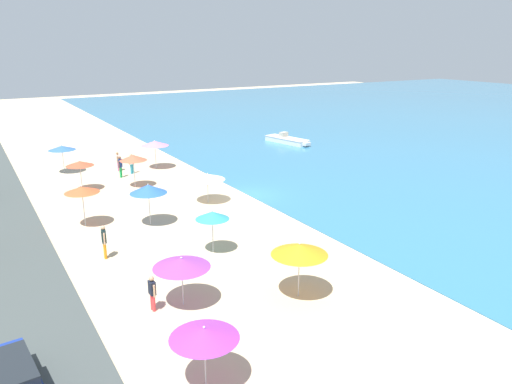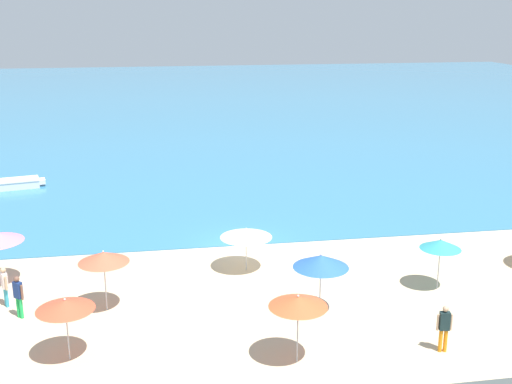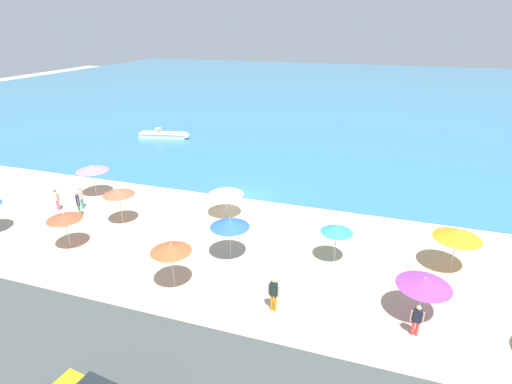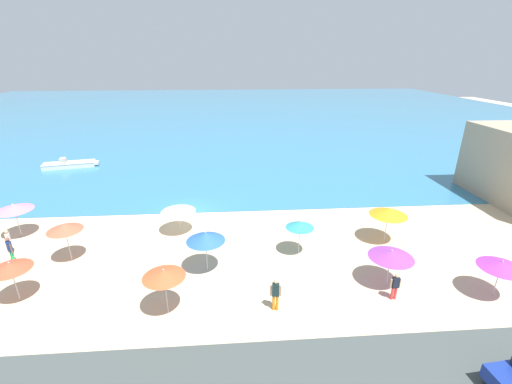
{
  "view_description": "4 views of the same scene",
  "coord_description": "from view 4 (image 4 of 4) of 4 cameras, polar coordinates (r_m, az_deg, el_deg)",
  "views": [
    {
      "loc": [
        30.2,
        -17.3,
        10.81
      ],
      "look_at": [
        4.23,
        -1.95,
        1.7
      ],
      "focal_mm": 35.0,
      "sensor_mm": 36.0,
      "label": 1
    },
    {
      "loc": [
        -4.46,
        -31.32,
        12.01
      ],
      "look_at": [
        1.22,
        2.62,
        2.15
      ],
      "focal_mm": 45.0,
      "sensor_mm": 36.0,
      "label": 2
    },
    {
      "loc": [
        9.61,
        -26.68,
        12.7
      ],
      "look_at": [
        1.58,
        -2.04,
        1.59
      ],
      "focal_mm": 28.0,
      "sensor_mm": 36.0,
      "label": 3
    },
    {
      "loc": [
        3.66,
        -25.7,
        11.96
      ],
      "look_at": [
        5.54,
        -0.36,
        1.85
      ],
      "focal_mm": 24.0,
      "sensor_mm": 36.0,
      "label": 4
    }
  ],
  "objects": [
    {
      "name": "skiff_nearshore",
      "position": [
        44.85,
        -28.66,
        4.05
      ],
      "size": [
        5.99,
        2.68,
        1.14
      ],
      "color": "silver",
      "rests_on": "sea"
    },
    {
      "name": "beach_umbrella_0",
      "position": [
        24.64,
        21.22,
        -3.1
      ],
      "size": [
        2.49,
        2.49,
        2.55
      ],
      "color": "#B2B2B7",
      "rests_on": "ground_plane"
    },
    {
      "name": "sea",
      "position": [
        81.66,
        -6.94,
        13.15
      ],
      "size": [
        150.0,
        110.0,
        0.05
      ],
      "primitive_type": "cube",
      "color": "teal",
      "rests_on": "ground_plane"
    },
    {
      "name": "beach_umbrella_9",
      "position": [
        21.77,
        7.32,
        -5.41
      ],
      "size": [
        1.81,
        1.81,
        2.38
      ],
      "color": "#B2B2B7",
      "rests_on": "ground_plane"
    },
    {
      "name": "beach_umbrella_7",
      "position": [
        23.81,
        -29.31,
        -5.13
      ],
      "size": [
        2.07,
        2.07,
        2.63
      ],
      "color": "#B2B2B7",
      "rests_on": "ground_plane"
    },
    {
      "name": "beach_umbrella_5",
      "position": [
        17.3,
        -15.13,
        -13.01
      ],
      "size": [
        2.06,
        2.06,
        2.58
      ],
      "color": "#B2B2B7",
      "rests_on": "ground_plane"
    },
    {
      "name": "beach_umbrella_4",
      "position": [
        20.04,
        -8.42,
        -7.41
      ],
      "size": [
        2.26,
        2.26,
        2.62
      ],
      "color": "#B2B2B7",
      "rests_on": "ground_plane"
    },
    {
      "name": "bather_3",
      "position": [
        17.72,
        3.28,
        -16.46
      ],
      "size": [
        0.56,
        0.27,
        1.81
      ],
      "color": "orange",
      "rests_on": "ground_plane"
    },
    {
      "name": "bather_1",
      "position": [
        19.81,
        22.19,
        -14.16
      ],
      "size": [
        0.57,
        0.24,
        1.58
      ],
      "color": "#E6383D",
      "rests_on": "ground_plane"
    },
    {
      "name": "beach_umbrella_2",
      "position": [
        21.56,
        -35.82,
        -10.01
      ],
      "size": [
        2.05,
        2.05,
        2.36
      ],
      "color": "#B2B2B7",
      "rests_on": "ground_plane"
    },
    {
      "name": "ground_plane",
      "position": [
        28.58,
        -11.21,
        -3.48
      ],
      "size": [
        160.0,
        160.0,
        0.0
      ],
      "primitive_type": "plane",
      "color": "#CAB28D"
    },
    {
      "name": "beach_umbrella_10",
      "position": [
        20.27,
        21.63,
        -9.59
      ],
      "size": [
        2.44,
        2.44,
        2.22
      ],
      "color": "#B2B2B7",
      "rests_on": "ground_plane"
    },
    {
      "name": "beach_umbrella_6",
      "position": [
        22.07,
        35.75,
        -9.81
      ],
      "size": [
        2.28,
        2.28,
        2.2
      ],
      "color": "#B2B2B7",
      "rests_on": "ground_plane"
    },
    {
      "name": "bather_2",
      "position": [
        27.17,
        -35.91,
        -6.58
      ],
      "size": [
        0.35,
        0.53,
        1.75
      ],
      "color": "teal",
      "rests_on": "ground_plane"
    },
    {
      "name": "beach_umbrella_3",
      "position": [
        24.96,
        -12.84,
        -2.78
      ],
      "size": [
        2.45,
        2.45,
        2.12
      ],
      "color": "#B2B2B7",
      "rests_on": "ground_plane"
    },
    {
      "name": "beach_umbrella_1",
      "position": [
        28.93,
        -35.38,
        -2.1
      ],
      "size": [
        2.41,
        2.41,
        2.54
      ],
      "color": "#B2B2B7",
      "rests_on": "ground_plane"
    },
    {
      "name": "bather_4",
      "position": [
        25.9,
        -35.76,
        -7.76
      ],
      "size": [
        0.45,
        0.41,
        1.79
      ],
      "color": "green",
      "rests_on": "ground_plane"
    }
  ]
}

